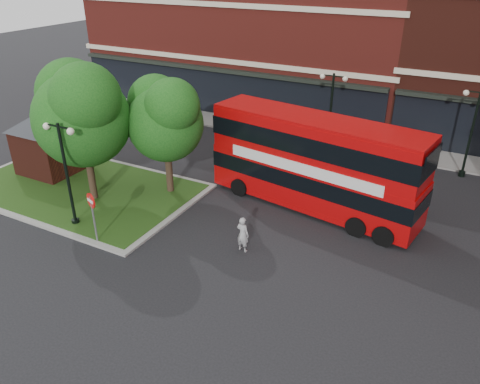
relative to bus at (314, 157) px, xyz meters
The scene contains 15 objects.
ground 8.40m from the bus, 116.96° to the right, with size 120.00×120.00×0.00m, color black.
pavement_far 10.40m from the bus, 111.02° to the left, with size 44.00×3.00×0.12m, color slate.
terrace_far_left 20.96m from the bus, 124.49° to the left, with size 26.00×12.00×14.00m, color maroon.
traffic_island 12.58m from the bus, 160.55° to the right, with size 12.60×7.60×0.15m.
kiosk 14.94m from the bus, 168.02° to the right, with size 6.51×6.51×3.60m.
tree_island_west 11.37m from the bus, 156.09° to the right, with size 5.40×4.71×7.21m.
tree_island_east 7.64m from the bus, 164.18° to the right, with size 4.46×3.90×6.29m.
lamp_island 11.43m from the bus, 142.86° to the right, with size 1.72×0.36×5.00m.
lamp_far_left 7.58m from the bus, 102.29° to the left, with size 1.72×0.36×5.00m.
lamp_far_right 9.78m from the bus, 49.20° to the left, with size 1.72×0.36×5.00m.
bus is the anchor object (origin of this frame).
woman 5.56m from the bus, 103.36° to the right, with size 0.59×0.39×1.62m, color #9B9B9E.
car_silver 10.77m from the bus, 122.73° to the left, with size 1.52×3.78×1.29m, color #AEB1B5.
car_white 8.00m from the bus, 72.79° to the left, with size 1.39×3.99×1.32m, color white.
no_entry_sign 10.45m from the bus, 133.10° to the right, with size 0.65×0.29×2.46m.
Camera 1 is at (10.14, -12.85, 11.40)m, focal length 35.00 mm.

